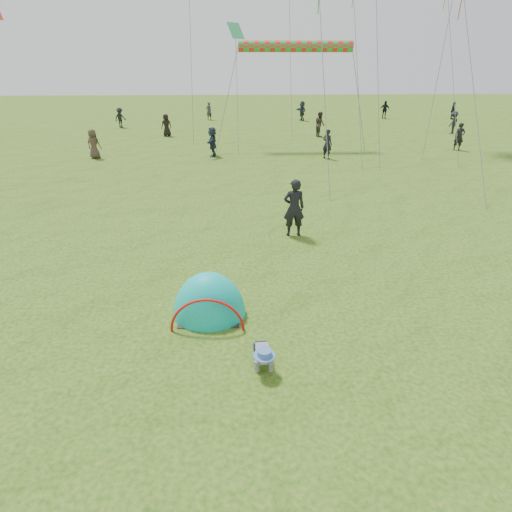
{
  "coord_description": "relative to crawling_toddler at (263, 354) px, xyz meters",
  "views": [
    {
      "loc": [
        -0.79,
        -5.93,
        4.91
      ],
      "look_at": [
        -0.38,
        2.16,
        1.0
      ],
      "focal_mm": 28.0,
      "sensor_mm": 36.0,
      "label": 1
    }
  ],
  "objects": [
    {
      "name": "ground",
      "position": [
        0.38,
        0.34,
        -0.27
      ],
      "size": [
        140.0,
        140.0,
        0.0
      ],
      "primitive_type": "plane",
      "color": "#1A4709"
    },
    {
      "name": "crawling_toddler",
      "position": [
        0.0,
        0.0,
        0.0
      ],
      "size": [
        0.51,
        0.71,
        0.53
      ],
      "primitive_type": null,
      "rotation": [
        0.0,
        0.0,
        0.04
      ],
      "color": "black",
      "rests_on": "ground"
    },
    {
      "name": "popup_tent",
      "position": [
        -1.04,
        1.69,
        -0.27
      ],
      "size": [
        1.58,
        1.32,
        2.01
      ],
      "primitive_type": "ellipsoid",
      "rotation": [
        0.0,
        0.0,
        -0.03
      ],
      "color": "#009AA3",
      "rests_on": "ground"
    },
    {
      "name": "standing_adult",
      "position": [
        1.35,
        6.05,
        0.64
      ],
      "size": [
        0.68,
        0.46,
        1.81
      ],
      "primitive_type": "imported",
      "rotation": [
        0.0,
        0.0,
        3.19
      ],
      "color": "black",
      "rests_on": "ground"
    },
    {
      "name": "crowd_person_0",
      "position": [
        -2.92,
        35.23,
        0.55
      ],
      "size": [
        0.71,
        0.67,
        1.63
      ],
      "primitive_type": "imported",
      "rotation": [
        0.0,
        0.0,
        3.8
      ],
      "color": "#2F3034",
      "rests_on": "ground"
    },
    {
      "name": "crowd_person_2",
      "position": [
        14.39,
        35.5,
        0.56
      ],
      "size": [
        1.02,
        0.55,
        1.66
      ],
      "primitive_type": "imported",
      "rotation": [
        0.0,
        0.0,
        6.13
      ],
      "color": "black",
      "rests_on": "ground"
    },
    {
      "name": "crowd_person_3",
      "position": [
        -10.15,
        30.49,
        0.53
      ],
      "size": [
        1.11,
        1.18,
        1.6
      ],
      "primitive_type": "imported",
      "rotation": [
        0.0,
        0.0,
        0.89
      ],
      "color": "black",
      "rests_on": "ground"
    },
    {
      "name": "crowd_person_4",
      "position": [
        -8.47,
        18.02,
        0.55
      ],
      "size": [
        0.89,
        0.69,
        1.62
      ],
      "primitive_type": "imported",
      "rotation": [
        0.0,
        0.0,
        2.9
      ],
      "color": "#45332A",
      "rests_on": "ground"
    },
    {
      "name": "crowd_person_5",
      "position": [
        5.97,
        34.33,
        0.62
      ],
      "size": [
        1.02,
        1.72,
        1.77
      ],
      "primitive_type": "imported",
      "rotation": [
        0.0,
        0.0,
        5.04
      ],
      "color": "#242D36",
      "rests_on": "ground"
    },
    {
      "name": "crowd_person_6",
      "position": [
        4.78,
        17.28,
        0.55
      ],
      "size": [
        0.7,
        0.7,
        1.64
      ],
      "primitive_type": "imported",
      "rotation": [
        0.0,
        0.0,
        2.36
      ],
      "color": "black",
      "rests_on": "ground"
    },
    {
      "name": "crowd_person_7",
      "position": [
        5.86,
        25.0,
        0.62
      ],
      "size": [
        0.85,
        0.99,
        1.77
      ],
      "primitive_type": "imported",
      "rotation": [
        0.0,
        0.0,
        1.8
      ],
      "color": "#3D332D",
      "rests_on": "ground"
    },
    {
      "name": "crowd_person_8",
      "position": [
        20.86,
        34.59,
        0.54
      ],
      "size": [
        0.71,
        1.02,
        1.61
      ],
      "primitive_type": "imported",
      "rotation": [
        0.0,
        0.0,
        1.2
      ],
      "color": "black",
      "rests_on": "ground"
    },
    {
      "name": "crowd_person_9",
      "position": [
        16.46,
        25.89,
        0.56
      ],
      "size": [
        1.22,
        1.16,
        1.66
      ],
      "primitive_type": "imported",
      "rotation": [
        0.0,
        0.0,
        3.83
      ],
      "color": "black",
      "rests_on": "ground"
    },
    {
      "name": "crowd_person_10",
      "position": [
        -5.53,
        25.68,
        0.53
      ],
      "size": [
        0.93,
        0.81,
        1.59
      ],
      "primitive_type": "imported",
      "rotation": [
        0.0,
        0.0,
        3.63
      ],
      "color": "black",
      "rests_on": "ground"
    },
    {
      "name": "crowd_person_11",
      "position": [
        -1.75,
        18.23,
        0.57
      ],
      "size": [
        0.56,
        1.56,
        1.66
      ],
      "primitive_type": "imported",
      "rotation": [
        0.0,
        0.0,
        4.67
      ],
      "color": "#222E40",
      "rests_on": "ground"
    },
    {
      "name": "crowd_person_12",
      "position": [
        13.53,
        19.32,
        0.56
      ],
      "size": [
        0.64,
        0.46,
        1.65
      ],
      "primitive_type": "imported",
      "rotation": [
        0.0,
        0.0,
        6.17
      ],
      "color": "black",
      "rests_on": "ground"
    },
    {
      "name": "rainbow_tube_kite",
      "position": [
        3.27,
        20.95,
        5.59
      ],
      "size": [
        6.81,
        0.64,
        0.64
      ],
      "primitive_type": "cylinder",
      "rotation": [
        0.0,
        1.57,
        0.0
      ],
      "color": "red"
    },
    {
      "name": "diamond_kite_3",
      "position": [
        -0.25,
        23.62,
        6.57
      ],
      "size": [
        1.16,
        1.16,
        0.95
      ],
      "primitive_type": "plane",
      "rotation": [
        1.05,
        0.0,
        0.79
      ],
      "color": "#3BAE67"
    }
  ]
}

